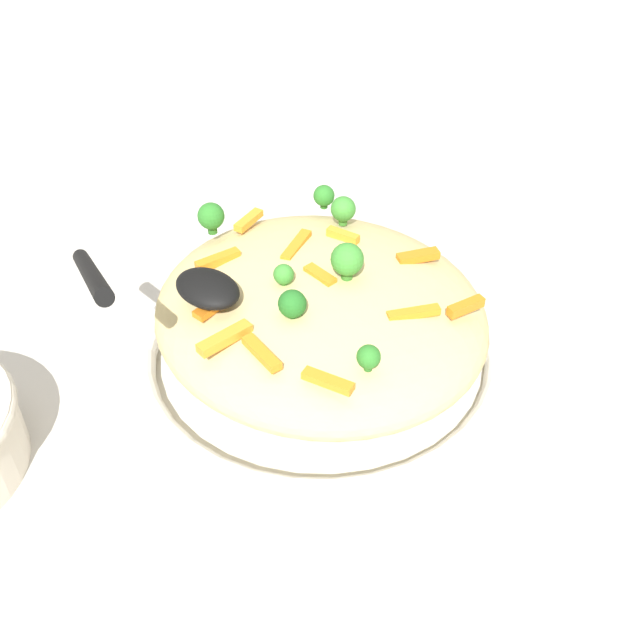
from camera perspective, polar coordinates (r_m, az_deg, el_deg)
The scene contains 23 objects.
ground_plane at distance 0.67m, azimuth -0.00°, elevation -4.40°, with size 2.40×2.40×0.00m, color beige.
serving_bowl at distance 0.65m, azimuth -0.00°, elevation -2.87°, with size 0.32×0.32×0.04m.
pasta_mound at distance 0.62m, azimuth -0.00°, elevation 0.58°, with size 0.28×0.26×0.07m, color #D1BA7A.
carrot_piece_0 at distance 0.52m, azimuth 0.58°, elevation -4.58°, with size 0.04×0.01×0.01m, color orange.
carrot_piece_1 at distance 0.64m, azimuth 1.73°, elevation 6.34°, with size 0.03×0.01×0.01m, color orange.
carrot_piece_2 at distance 0.63m, azimuth -1.80°, elevation 5.58°, with size 0.04×0.01×0.01m, color orange.
carrot_piece_3 at distance 0.63m, azimuth -7.65°, elevation 4.49°, with size 0.04×0.01×0.01m, color orange.
carrot_piece_4 at distance 0.67m, azimuth -5.36°, elevation 7.45°, with size 0.03×0.01×0.01m, color orange.
carrot_piece_5 at distance 0.58m, azimuth -8.27°, elevation 0.84°, with size 0.03×0.01×0.01m, color orange.
carrot_piece_6 at distance 0.55m, azimuth -7.15°, elevation -1.36°, with size 0.04×0.01×0.01m, color orange.
carrot_piece_7 at distance 0.57m, azimuth 7.01°, elevation 0.52°, with size 0.04×0.01×0.01m, color orange.
carrot_piece_8 at distance 0.58m, azimuth 10.86°, elevation 1.00°, with size 0.03×0.01×0.01m, color orange.
carrot_piece_9 at distance 0.54m, azimuth -4.39°, elevation -2.47°, with size 0.04×0.01×0.01m, color orange.
carrot_piece_10 at distance 0.59m, azimuth -0.45°, elevation 3.28°, with size 0.03×0.01×0.01m, color orange.
carrot_piece_11 at distance 0.63m, azimuth 7.35°, elevation 4.75°, with size 0.04×0.01×0.01m, color orange.
broccoli_floret_0 at distance 0.58m, azimuth 2.05°, elevation 4.52°, with size 0.03×0.03×0.03m.
broccoli_floret_1 at distance 0.56m, azimuth -2.09°, elevation 1.19°, with size 0.02×0.02×0.02m.
broccoli_floret_2 at distance 0.66m, azimuth 1.75°, elevation 8.27°, with size 0.02×0.02×0.03m.
broccoli_floret_3 at distance 0.66m, azimuth -8.15°, elevation 7.67°, with size 0.02×0.02×0.03m.
broccoli_floret_4 at distance 0.58m, azimuth -2.74°, elevation 3.41°, with size 0.02×0.02×0.02m.
broccoli_floret_5 at distance 0.69m, azimuth 0.30°, elevation 9.27°, with size 0.02×0.02×0.02m.
broccoli_floret_6 at distance 0.52m, azimuth 3.65°, elevation -2.79°, with size 0.02×0.02×0.02m.
serving_spoon at distance 0.56m, azimuth -11.53°, elevation 2.72°, with size 0.15×0.13×0.09m.
Camera 1 is at (0.31, -0.36, 0.47)m, focal length 42.77 mm.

